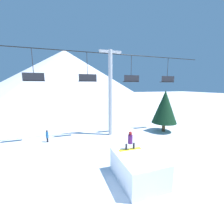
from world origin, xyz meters
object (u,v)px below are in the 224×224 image
Objects in this scene: snowboarder at (130,141)px; pine_tree_near at (165,107)px; snow_ramp at (138,168)px; distant_skier at (47,136)px.

pine_tree_near is (7.73, 6.54, 0.93)m from snowboarder.
snowboarder is at bearing 94.50° from snow_ramp.
snowboarder is at bearing -139.78° from pine_tree_near.
snowboarder is 1.20× the size of distant_skier.
snow_ramp is 1.62m from snowboarder.
snow_ramp is 0.64× the size of pine_tree_near.
snowboarder is 10.16m from pine_tree_near.
snow_ramp is at bearing -56.39° from distant_skier.
pine_tree_near is at bearing 40.22° from snowboarder.
snow_ramp is 2.61× the size of distant_skier.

